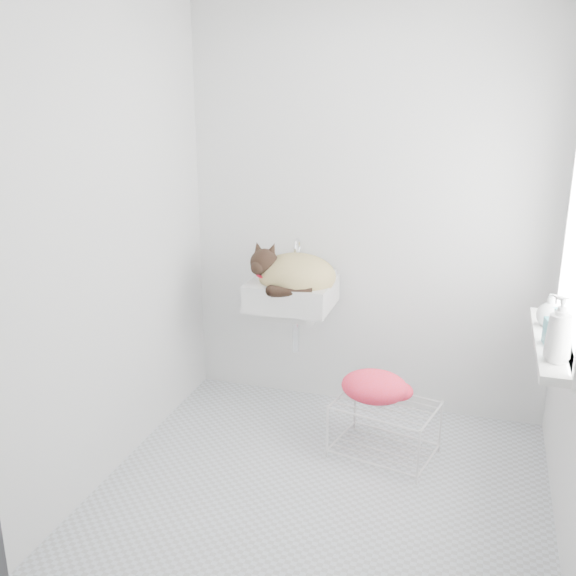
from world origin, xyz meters
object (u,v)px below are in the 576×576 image
(sink, at_px, (292,281))
(wire_rack, at_px, (384,430))
(cat, at_px, (293,275))
(bottle_b, at_px, (552,344))
(bottle_a, at_px, (555,361))
(bottle_c, at_px, (548,326))

(sink, height_order, wire_rack, sink)
(cat, xyz_separation_m, wire_rack, (0.62, -0.32, -0.74))
(bottle_b, bearing_deg, bottle_a, -90.00)
(bottle_a, height_order, bottle_b, bottle_a)
(sink, xyz_separation_m, bottle_b, (1.40, -0.61, 0.00))
(bottle_c, bearing_deg, sink, 165.49)
(cat, bearing_deg, bottle_a, -25.89)
(cat, bearing_deg, bottle_b, -19.46)
(bottle_a, xyz_separation_m, bottle_b, (0.00, 0.19, 0.00))
(sink, distance_m, wire_rack, 1.00)
(cat, height_order, wire_rack, cat)
(sink, xyz_separation_m, cat, (0.01, -0.02, 0.04))
(bottle_b, relative_size, bottle_c, 1.12)
(cat, bearing_deg, sink, 125.39)
(wire_rack, relative_size, bottle_a, 2.15)
(sink, bearing_deg, bottle_c, -14.51)
(sink, height_order, bottle_c, sink)
(cat, height_order, bottle_b, cat)
(wire_rack, distance_m, bottle_c, 1.04)
(bottle_b, bearing_deg, cat, 156.91)
(bottle_a, xyz_separation_m, bottle_c, (0.00, 0.44, 0.00))
(cat, xyz_separation_m, bottle_c, (1.38, -0.34, -0.04))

